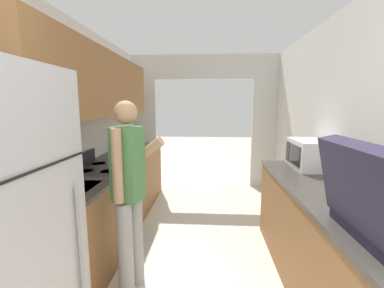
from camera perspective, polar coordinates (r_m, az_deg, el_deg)
wall_left at (r=2.88m, az=-26.01°, el=6.04°), size 0.38×6.81×2.50m
wall_right at (r=2.49m, az=35.25°, el=-0.61°), size 0.06×6.81×2.50m
wall_far_with_doorway at (r=4.93m, az=2.57°, el=7.31°), size 3.14×0.06×2.50m
counter_left at (r=3.59m, az=-15.77°, el=-9.97°), size 0.62×3.03×0.90m
counter_right at (r=2.47m, az=28.17°, el=-19.69°), size 0.62×2.39×0.90m
range_oven at (r=3.15m, az=-18.72°, el=-12.73°), size 0.66×0.79×1.04m
person at (r=2.21m, az=-13.87°, el=-10.52°), size 0.52×0.43×1.62m
microwave at (r=3.06m, az=24.47°, el=-2.05°), size 0.34×0.54×0.31m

